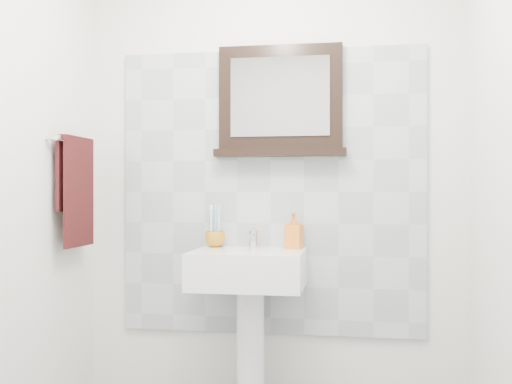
% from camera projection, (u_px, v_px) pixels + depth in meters
% --- Properties ---
extents(back_wall, '(2.00, 0.01, 2.50)m').
position_uv_depth(back_wall, '(271.00, 173.00, 3.17)').
color(back_wall, silver).
rests_on(back_wall, ground).
extents(front_wall, '(2.00, 0.01, 2.50)m').
position_uv_depth(front_wall, '(94.00, 135.00, 1.00)').
color(front_wall, silver).
rests_on(front_wall, ground).
extents(splashback, '(1.60, 0.02, 1.50)m').
position_uv_depth(splashback, '(271.00, 192.00, 3.16)').
color(splashback, '#A3ADB1').
rests_on(splashback, back_wall).
extents(pedestal_sink, '(0.55, 0.44, 0.96)m').
position_uv_depth(pedestal_sink, '(249.00, 287.00, 2.97)').
color(pedestal_sink, white).
rests_on(pedestal_sink, ground).
extents(toothbrush_cup, '(0.12, 0.12, 0.08)m').
position_uv_depth(toothbrush_cup, '(215.00, 239.00, 3.14)').
color(toothbrush_cup, '#B47015').
rests_on(toothbrush_cup, pedestal_sink).
extents(toothbrushes, '(0.05, 0.04, 0.21)m').
position_uv_depth(toothbrushes, '(215.00, 223.00, 3.14)').
color(toothbrushes, white).
rests_on(toothbrushes, toothbrush_cup).
extents(soap_dispenser, '(0.10, 0.10, 0.18)m').
position_uv_depth(soap_dispenser, '(294.00, 231.00, 3.07)').
color(soap_dispenser, '#DD491A').
rests_on(soap_dispenser, pedestal_sink).
extents(framed_mirror, '(0.69, 0.11, 0.58)m').
position_uv_depth(framed_mirror, '(280.00, 104.00, 3.13)').
color(framed_mirror, black).
rests_on(framed_mirror, back_wall).
extents(towel_bar, '(0.07, 0.40, 0.03)m').
position_uv_depth(towel_bar, '(75.00, 141.00, 3.00)').
color(towel_bar, silver).
rests_on(towel_bar, left_wall).
extents(hand_towel, '(0.06, 0.30, 0.55)m').
position_uv_depth(hand_towel, '(76.00, 183.00, 3.00)').
color(hand_towel, black).
rests_on(hand_towel, towel_bar).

